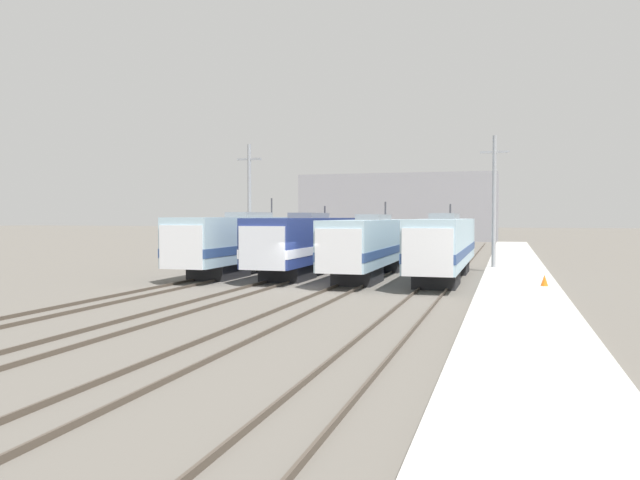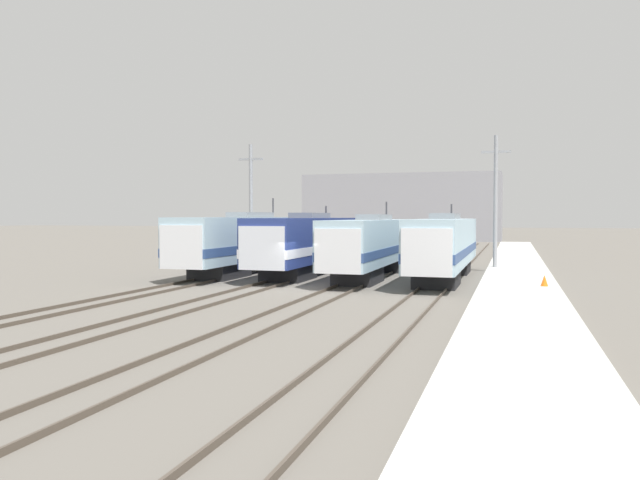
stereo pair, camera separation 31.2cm
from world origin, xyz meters
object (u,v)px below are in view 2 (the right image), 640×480
at_px(locomotive_center_right, 373,245).
at_px(traffic_cone, 544,280).
at_px(locomotive_center_left, 308,243).
at_px(locomotive_far_left, 248,241).
at_px(locomotive_far_right, 444,246).
at_px(catenary_tower_left, 251,202).
at_px(catenary_tower_right, 496,201).

relative_size(locomotive_center_right, traffic_cone, 31.04).
xyz_separation_m(locomotive_center_right, traffic_cone, (10.17, -5.59, -1.45)).
bearing_deg(locomotive_center_left, locomotive_far_left, 174.56).
bearing_deg(locomotive_far_right, locomotive_far_left, 174.66).
distance_m(locomotive_center_left, catenary_tower_left, 9.23).
distance_m(locomotive_far_left, locomotive_far_right, 13.79).
bearing_deg(catenary_tower_left, catenary_tower_right, 0.00).
bearing_deg(locomotive_far_left, traffic_cone, -18.64).
relative_size(locomotive_far_right, traffic_cone, 30.53).
bearing_deg(locomotive_center_left, catenary_tower_right, 25.56).
bearing_deg(traffic_cone, locomotive_center_left, 157.58).
xyz_separation_m(catenary_tower_right, traffic_cone, (2.76, -11.82, -4.38)).
bearing_deg(locomotive_far_right, traffic_cone, -43.11).
bearing_deg(locomotive_center_left, locomotive_far_right, -5.29).
height_order(locomotive_center_right, catenary_tower_left, catenary_tower_left).
height_order(locomotive_center_left, locomotive_far_right, locomotive_far_right).
bearing_deg(locomotive_center_left, locomotive_center_right, -6.19).
relative_size(locomotive_center_left, traffic_cone, 29.69).
height_order(locomotive_far_right, catenary_tower_left, catenary_tower_left).
xyz_separation_m(locomotive_far_left, catenary_tower_right, (16.56, 5.30, 2.85)).
xyz_separation_m(locomotive_center_right, catenary_tower_right, (7.41, 6.23, 2.93)).
relative_size(locomotive_center_left, catenary_tower_left, 1.79).
bearing_deg(catenary_tower_right, locomotive_far_left, -162.26).
height_order(locomotive_far_right, traffic_cone, locomotive_far_right).
bearing_deg(locomotive_center_right, locomotive_far_right, -4.39).
bearing_deg(traffic_cone, locomotive_far_left, 161.36).
xyz_separation_m(locomotive_far_right, traffic_cone, (5.59, -5.23, -1.47)).
xyz_separation_m(locomotive_far_right, catenary_tower_right, (2.84, 6.58, 2.90)).
distance_m(locomotive_far_right, catenary_tower_left, 17.35).
bearing_deg(traffic_cone, locomotive_center_right, 151.22).
bearing_deg(locomotive_center_right, locomotive_far_left, 174.19).
bearing_deg(locomotive_center_right, catenary_tower_right, 40.05).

